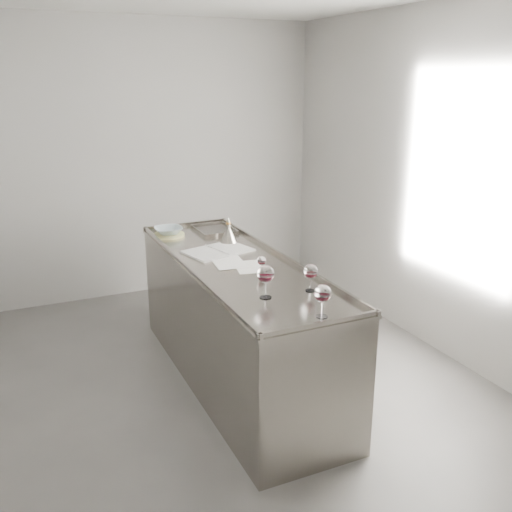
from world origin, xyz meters
name	(u,v)px	position (x,y,z in m)	size (l,w,h in m)	color
room_shell	(180,217)	(0.00, 0.00, 1.40)	(4.54, 5.04, 2.84)	#4F4D4A
counter	(237,323)	(0.50, 0.30, 0.47)	(0.77, 2.42, 0.97)	gray
wine_glass_left	(266,275)	(0.40, -0.39, 1.09)	(0.11, 0.11, 0.21)	white
wine_glass_middle	(323,294)	(0.57, -0.78, 1.08)	(0.10, 0.10, 0.19)	white
wine_glass_right	(311,272)	(0.71, -0.40, 1.06)	(0.09, 0.09, 0.18)	white
wine_glass_small	(262,261)	(0.57, 0.03, 1.03)	(0.06, 0.06, 0.12)	white
notebook	(218,251)	(0.48, 0.63, 0.95)	(0.55, 0.45, 0.02)	silver
loose_paper_top	(250,267)	(0.56, 0.19, 0.94)	(0.20, 0.29, 0.00)	white
loose_paper_under	(229,262)	(0.46, 0.34, 0.94)	(0.22, 0.31, 0.00)	white
trivet	(169,235)	(0.27, 1.22, 0.95)	(0.27, 0.27, 0.02)	#CBC783
ceramic_bowl	(169,230)	(0.27, 1.22, 0.99)	(0.23, 0.23, 0.06)	#9AACB3
wine_funnel	(229,235)	(0.64, 0.80, 1.01)	(0.15, 0.15, 0.22)	#A19A8F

